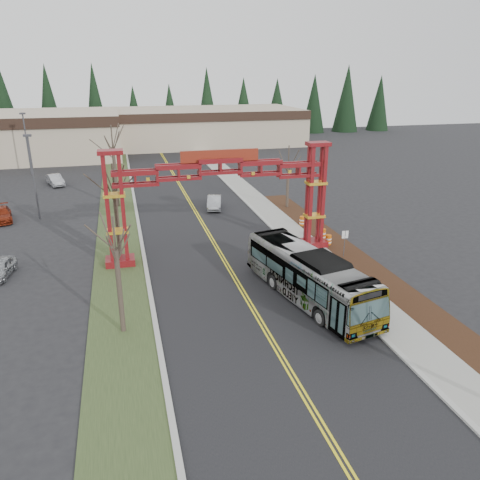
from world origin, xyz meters
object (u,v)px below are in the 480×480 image
object	(u,v)px
bare_tree_median_far	(113,147)
gateway_arch	(220,184)
silver_sedan	(214,202)
retail_building_east	(205,126)
barrel_mid	(322,235)
parked_car_near_a	(0,268)
barrel_north	(302,221)
light_pole_far	(26,139)
parked_car_mid_a	(1,214)
bare_tree_median_near	(116,251)
bare_tree_right_far	(288,164)
parked_car_far_a	(55,180)
street_sign	(345,238)
transit_bus	(309,276)
barrel_south	(328,240)
light_pole_near	(33,171)
bare_tree_median_mid	(114,192)

from	to	relation	value
bare_tree_median_far	gateway_arch	bearing A→B (deg)	-65.11
silver_sedan	gateway_arch	bearing A→B (deg)	-85.88
retail_building_east	barrel_mid	bearing A→B (deg)	-90.54
gateway_arch	barrel_mid	bearing A→B (deg)	7.44
retail_building_east	parked_car_near_a	distance (m)	67.46
barrel_north	retail_building_east	bearing A→B (deg)	89.20
light_pole_far	barrel_mid	distance (m)	47.24
parked_car_mid_a	bare_tree_median_near	distance (m)	27.68
silver_sedan	bare_tree_median_far	xyz separation A→B (m)	(-10.22, 3.47, 5.84)
bare_tree_right_far	barrel_north	distance (m)	7.86
bare_tree_right_far	barrel_north	size ratio (longest dim) A/B	6.82
parked_car_far_a	bare_tree_median_near	distance (m)	40.92
parked_car_mid_a	street_sign	distance (m)	33.78
parked_car_near_a	bare_tree_median_far	distance (m)	20.12
gateway_arch	light_pole_far	world-z (taller)	gateway_arch
barrel_north	bare_tree_median_far	bearing A→B (deg)	145.66
gateway_arch	bare_tree_right_far	distance (m)	15.66
barrel_north	barrel_mid	bearing A→B (deg)	-87.20
light_pole_far	bare_tree_right_far	bearing A→B (deg)	-40.80
street_sign	retail_building_east	bearing A→B (deg)	89.53
parked_car_near_a	bare_tree_median_far	bearing A→B (deg)	71.29
gateway_arch	parked_car_far_a	bearing A→B (deg)	118.05
transit_bus	bare_tree_right_far	xyz separation A→B (m)	(6.12, 21.00, 3.14)
parked_car_far_a	bare_tree_right_far	xyz separation A→B (m)	(25.86, -17.76, 4.10)
parked_car_mid_a	parked_car_far_a	world-z (taller)	parked_car_far_a
gateway_arch	barrel_south	size ratio (longest dim) A/B	18.57
parked_car_mid_a	barrel_mid	distance (m)	31.78
barrel_mid	barrel_north	xyz separation A→B (m)	(-0.21, 4.25, -0.05)
parked_car_mid_a	street_sign	size ratio (longest dim) A/B	2.05
transit_bus	bare_tree_median_far	size ratio (longest dim) A/B	1.36
bare_tree_right_far	light_pole_near	world-z (taller)	light_pole_near
bare_tree_right_far	barrel_south	distance (m)	12.84
bare_tree_median_mid	bare_tree_right_far	xyz separation A→B (m)	(18.00, 10.12, -0.54)
transit_bus	barrel_south	world-z (taller)	transit_bus
silver_sedan	street_sign	xyz separation A→B (m)	(7.25, -16.65, 0.95)
silver_sedan	light_pole_far	bearing A→B (deg)	145.92
barrel_south	parked_car_near_a	bearing A→B (deg)	179.85
gateway_arch	street_sign	size ratio (longest dim) A/B	8.02
bare_tree_right_far	parked_car_near_a	bearing A→B (deg)	-155.67
bare_tree_right_far	street_sign	size ratio (longest dim) A/B	3.00
parked_car_far_a	barrel_south	bearing A→B (deg)	-68.91
parked_car_near_a	bare_tree_right_far	xyz separation A→B (m)	(26.54, 12.00, 4.17)
bare_tree_median_near	bare_tree_right_far	size ratio (longest dim) A/B	1.02
bare_tree_median_near	barrel_mid	size ratio (longest dim) A/B	6.38
street_sign	barrel_north	xyz separation A→B (m)	(-0.26, 8.36, -1.13)
bare_tree_median_near	light_pole_far	bearing A→B (deg)	104.03
bare_tree_right_far	transit_bus	bearing A→B (deg)	-106.25
light_pole_near	barrel_north	distance (m)	26.90
bare_tree_median_mid	barrel_north	distance (m)	18.25
bare_tree_median_far	barrel_mid	xyz separation A→B (m)	(17.42, -16.01, -5.98)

